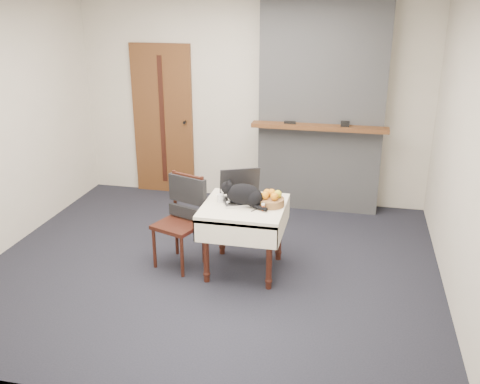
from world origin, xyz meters
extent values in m
plane|color=black|center=(0.00, 0.00, 0.00)|extent=(4.50, 4.50, 0.00)
cube|color=beige|center=(0.00, 2.00, 1.30)|extent=(4.50, 0.02, 2.60)
cube|color=beige|center=(2.25, 0.00, 1.30)|extent=(0.02, 4.00, 2.60)
cube|color=brown|center=(-1.20, 1.98, 1.00)|extent=(0.82, 0.05, 2.00)
cube|color=#35120E|center=(-1.20, 1.95, 1.00)|extent=(0.06, 0.01, 1.70)
cylinder|color=black|center=(-0.88, 1.93, 1.00)|extent=(0.04, 0.06, 0.04)
cube|color=gray|center=(0.90, 1.85, 1.30)|extent=(1.50, 0.30, 2.60)
cube|color=brown|center=(0.90, 1.61, 1.10)|extent=(1.62, 0.18, 0.05)
cube|color=black|center=(0.55, 1.61, 1.14)|extent=(0.14, 0.04, 0.03)
cube|color=black|center=(1.20, 1.61, 1.16)|extent=(0.10, 0.07, 0.06)
cylinder|color=#35120E|center=(0.04, -0.33, 0.32)|extent=(0.06, 0.06, 0.64)
sphere|color=#35120E|center=(0.04, -0.33, 0.08)|extent=(0.07, 0.07, 0.07)
cylinder|color=#35120E|center=(0.64, -0.33, 0.32)|extent=(0.06, 0.06, 0.64)
sphere|color=#35120E|center=(0.64, -0.33, 0.08)|extent=(0.07, 0.07, 0.07)
cylinder|color=#35120E|center=(0.04, 0.27, 0.32)|extent=(0.06, 0.06, 0.64)
sphere|color=#35120E|center=(0.04, 0.27, 0.08)|extent=(0.07, 0.07, 0.07)
cylinder|color=#35120E|center=(0.64, 0.27, 0.32)|extent=(0.06, 0.06, 0.64)
sphere|color=#35120E|center=(0.64, 0.27, 0.08)|extent=(0.07, 0.07, 0.07)
cube|color=white|center=(0.34, -0.03, 0.67)|extent=(0.78, 0.78, 0.06)
cube|color=white|center=(0.34, -0.41, 0.56)|extent=(0.78, 0.01, 0.22)
cube|color=white|center=(0.34, 0.36, 0.56)|extent=(0.78, 0.01, 0.22)
cube|color=white|center=(-0.05, -0.03, 0.56)|extent=(0.01, 0.78, 0.22)
cube|color=white|center=(0.72, -0.03, 0.56)|extent=(0.01, 0.78, 0.22)
cube|color=#B7B7BC|center=(0.32, 0.03, 0.71)|extent=(0.48, 0.42, 0.02)
cube|color=black|center=(0.32, 0.03, 0.73)|extent=(0.38, 0.31, 0.00)
cube|color=black|center=(0.25, 0.19, 0.86)|extent=(0.39, 0.23, 0.27)
cube|color=#A3C2EF|center=(0.25, 0.18, 0.86)|extent=(0.36, 0.21, 0.24)
ellipsoid|color=black|center=(0.34, -0.04, 0.81)|extent=(0.35, 0.23, 0.21)
ellipsoid|color=black|center=(0.44, -0.05, 0.79)|extent=(0.19, 0.21, 0.17)
sphere|color=black|center=(0.17, -0.02, 0.86)|extent=(0.13, 0.13, 0.12)
ellipsoid|color=white|center=(0.13, -0.01, 0.83)|extent=(0.06, 0.07, 0.06)
ellipsoid|color=white|center=(0.20, -0.02, 0.77)|extent=(0.06, 0.08, 0.08)
cone|color=black|center=(0.18, -0.05, 0.92)|extent=(0.05, 0.05, 0.05)
cone|color=black|center=(0.19, 0.02, 0.92)|extent=(0.05, 0.05, 0.05)
cylinder|color=black|center=(0.50, -0.13, 0.73)|extent=(0.18, 0.11, 0.04)
sphere|color=white|center=(0.19, -0.06, 0.72)|extent=(0.04, 0.04, 0.04)
sphere|color=white|center=(0.20, 0.02, 0.72)|extent=(0.04, 0.04, 0.04)
cylinder|color=silver|center=(0.10, 0.00, 0.74)|extent=(0.07, 0.07, 0.08)
cylinder|color=#A23814|center=(0.54, -0.14, 0.73)|extent=(0.03, 0.03, 0.06)
cylinder|color=silver|center=(0.54, -0.14, 0.76)|extent=(0.03, 0.03, 0.01)
cylinder|color=olive|center=(0.59, 0.01, 0.74)|extent=(0.26, 0.26, 0.07)
sphere|color=orange|center=(0.54, -0.02, 0.81)|extent=(0.08, 0.08, 0.08)
sphere|color=orange|center=(0.63, -0.03, 0.81)|extent=(0.08, 0.08, 0.08)
sphere|color=orange|center=(0.59, 0.06, 0.81)|extent=(0.08, 0.08, 0.08)
sphere|color=yellow|center=(0.65, 0.04, 0.81)|extent=(0.08, 0.08, 0.08)
sphere|color=orange|center=(0.55, 0.05, 0.81)|extent=(0.08, 0.08, 0.08)
cube|color=black|center=(0.52, -0.03, 0.70)|extent=(0.12, 0.12, 0.01)
cube|color=#35120E|center=(-0.32, -0.06, 0.44)|extent=(0.53, 0.53, 0.04)
cylinder|color=#35120E|center=(-0.54, -0.17, 0.22)|extent=(0.04, 0.04, 0.44)
cylinder|color=#35120E|center=(-0.21, -0.29, 0.22)|extent=(0.04, 0.04, 0.44)
cylinder|color=#35120E|center=(-0.42, 0.16, 0.22)|extent=(0.04, 0.04, 0.44)
cylinder|color=#35120E|center=(-0.09, 0.04, 0.22)|extent=(0.04, 0.04, 0.44)
cylinder|color=#35120E|center=(-0.42, 0.16, 0.68)|extent=(0.04, 0.04, 0.49)
cylinder|color=#35120E|center=(-0.09, 0.04, 0.68)|extent=(0.04, 0.04, 0.49)
cube|color=#35120E|center=(-0.26, 0.10, 0.78)|extent=(0.34, 0.15, 0.27)
cube|color=black|center=(-0.26, 0.09, 0.76)|extent=(0.42, 0.20, 0.27)
camera|label=1|loc=(1.33, -4.66, 2.60)|focal=40.00mm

